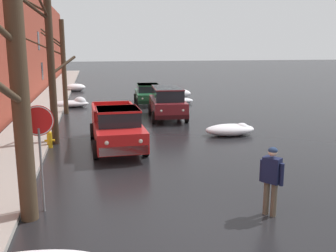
% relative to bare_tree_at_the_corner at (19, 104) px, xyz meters
% --- Properties ---
extents(ground_plane, '(200.00, 200.00, 0.00)m').
position_rel_bare_tree_at_the_corner_xyz_m(ground_plane, '(4.09, -1.51, -2.85)').
color(ground_plane, black).
extents(left_sidewalk_slab, '(2.44, 80.00, 0.14)m').
position_rel_bare_tree_at_the_corner_xyz_m(left_sidewalk_slab, '(-1.43, 16.49, -2.78)').
color(left_sidewalk_slab, gray).
rests_on(left_sidewalk_slab, ground).
extents(brick_townhouse_facade, '(0.63, 80.00, 9.07)m').
position_rel_bare_tree_at_the_corner_xyz_m(brick_townhouse_facade, '(-3.15, 16.49, 1.68)').
color(brick_townhouse_facade, brown).
rests_on(brick_townhouse_facade, ground).
extents(snow_bank_near_corner_left, '(2.52, 1.12, 0.71)m').
position_rel_bare_tree_at_the_corner_xyz_m(snow_bank_near_corner_left, '(0.35, 17.81, -2.59)').
color(snow_bank_near_corner_left, white).
rests_on(snow_bank_near_corner_left, ground).
extents(snow_bank_along_left_kerb, '(2.17, 0.94, 0.51)m').
position_rel_bare_tree_at_the_corner_xyz_m(snow_bank_along_left_kerb, '(7.86, 17.84, -2.62)').
color(snow_bank_along_left_kerb, white).
rests_on(snow_bank_along_left_kerb, ground).
extents(snow_bank_mid_block_left, '(1.86, 1.30, 0.69)m').
position_rel_bare_tree_at_the_corner_xyz_m(snow_bank_mid_block_left, '(0.19, 27.65, -2.52)').
color(snow_bank_mid_block_left, white).
rests_on(snow_bank_mid_block_left, ground).
extents(snow_bank_near_corner_right, '(3.01, 1.31, 0.85)m').
position_rel_bare_tree_at_the_corner_xyz_m(snow_bank_near_corner_right, '(7.88, 20.46, -2.43)').
color(snow_bank_near_corner_right, white).
rests_on(snow_bank_near_corner_right, ground).
extents(snow_bank_far_right_pile, '(2.39, 1.22, 0.59)m').
position_rel_bare_tree_at_the_corner_xyz_m(snow_bank_far_right_pile, '(8.07, 7.58, -2.58)').
color(snow_bank_far_right_pile, white).
rests_on(snow_bank_far_right_pile, ground).
extents(bare_tree_at_the_corner, '(1.03, 3.22, 6.24)m').
position_rel_bare_tree_at_the_corner_xyz_m(bare_tree_at_the_corner, '(0.00, 0.00, 0.00)').
color(bare_tree_at_the_corner, '#423323').
rests_on(bare_tree_at_the_corner, ground).
extents(bare_tree_second_along_sidewalk, '(2.45, 2.95, 6.59)m').
position_rel_bare_tree_at_the_corner_xyz_m(bare_tree_second_along_sidewalk, '(0.01, 7.51, 0.65)').
color(bare_tree_second_along_sidewalk, '#382B1E').
rests_on(bare_tree_second_along_sidewalk, ground).
extents(bare_tree_mid_block, '(2.37, 1.44, 5.72)m').
position_rel_bare_tree_at_the_corner_xyz_m(bare_tree_mid_block, '(-0.05, 15.21, 0.16)').
color(bare_tree_mid_block, '#423323').
rests_on(bare_tree_mid_block, ground).
extents(pickup_truck_red_approaching_near_lane, '(2.21, 5.48, 1.76)m').
position_rel_bare_tree_at_the_corner_xyz_m(pickup_truck_red_approaching_near_lane, '(2.60, 6.41, -1.97)').
color(pickup_truck_red_approaching_near_lane, red).
rests_on(pickup_truck_red_approaching_near_lane, ground).
extents(suv_maroon_parked_kerbside_close, '(2.27, 4.49, 1.82)m').
position_rel_bare_tree_at_the_corner_xyz_m(suv_maroon_parked_kerbside_close, '(5.94, 12.42, -1.86)').
color(suv_maroon_parked_kerbside_close, maroon).
rests_on(suv_maroon_parked_kerbside_close, ground).
extents(sedan_green_parked_kerbside_mid, '(2.19, 4.51, 1.42)m').
position_rel_bare_tree_at_the_corner_xyz_m(sedan_green_parked_kerbside_mid, '(5.71, 18.42, -2.10)').
color(sedan_green_parked_kerbside_mid, '#1E5633').
rests_on(sedan_green_parked_kerbside_mid, ground).
extents(pedestrian_with_coffee, '(0.54, 0.56, 1.76)m').
position_rel_bare_tree_at_the_corner_xyz_m(pedestrian_with_coffee, '(5.90, -0.92, -1.81)').
color(pedestrian_with_coffee, brown).
rests_on(pedestrian_with_coffee, ground).
extents(fire_hydrant, '(0.42, 0.22, 0.71)m').
position_rel_bare_tree_at_the_corner_xyz_m(fire_hydrant, '(-0.16, 6.91, -2.49)').
color(fire_hydrant, gold).
rests_on(fire_hydrant, ground).
extents(stop_sign_at_corner, '(0.76, 0.10, 2.75)m').
position_rel_bare_tree_at_the_corner_xyz_m(stop_sign_at_corner, '(0.33, 0.42, -0.72)').
color(stop_sign_at_corner, slate).
rests_on(stop_sign_at_corner, ground).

